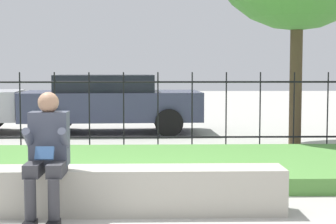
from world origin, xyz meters
TOP-DOWN VIEW (x-y plane):
  - ground_plane at (0.00, 0.00)m, footprint 60.00×60.00m
  - stone_bench at (0.31, 0.00)m, footprint 3.17×0.47m
  - person_seated_reader at (-0.53, -0.27)m, footprint 0.42×0.73m
  - grass_berm at (0.00, 2.20)m, footprint 9.85×3.00m
  - iron_fence at (0.00, 4.07)m, footprint 7.85×0.03m
  - car_parked_center at (-0.47, 7.25)m, footprint 4.15×2.16m

SIDE VIEW (x-z plane):
  - ground_plane at x=0.00m, z-range 0.00..0.00m
  - grass_berm at x=0.00m, z-range 0.00..0.21m
  - stone_bench at x=0.31m, z-range -0.03..0.45m
  - person_seated_reader at x=-0.53m, z-range 0.06..1.34m
  - car_parked_center at x=-0.47m, z-range 0.06..1.41m
  - iron_fence at x=0.00m, z-range 0.04..1.47m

